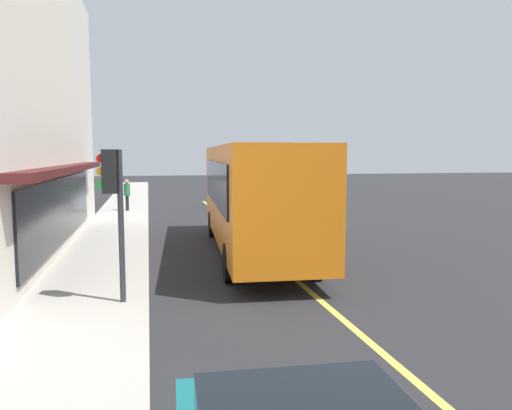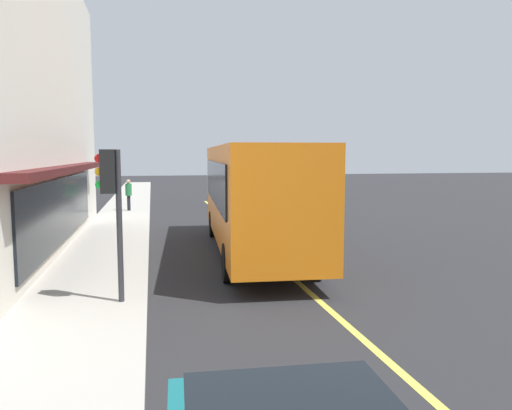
# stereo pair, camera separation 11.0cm
# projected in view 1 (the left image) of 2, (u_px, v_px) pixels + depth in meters

# --- Properties ---
(ground) EXTENTS (120.00, 120.00, 0.00)m
(ground) POSITION_uv_depth(u_px,v_px,m) (261.00, 250.00, 16.75)
(ground) COLOR #28282B
(sidewalk) EXTENTS (80.00, 2.68, 0.15)m
(sidewalk) POSITION_uv_depth(u_px,v_px,m) (105.00, 255.00, 15.66)
(sidewalk) COLOR #B2ADA3
(sidewalk) RESTS_ON ground
(lane_centre_stripe) EXTENTS (36.00, 0.16, 0.01)m
(lane_centre_stripe) POSITION_uv_depth(u_px,v_px,m) (261.00, 250.00, 16.75)
(lane_centre_stripe) COLOR #D8D14C
(lane_centre_stripe) RESTS_ON ground
(bus) EXTENTS (11.27, 3.22, 3.50)m
(bus) POSITION_uv_depth(u_px,v_px,m) (254.00, 193.00, 16.09)
(bus) COLOR orange
(bus) RESTS_ON ground
(traffic_light) EXTENTS (0.30, 0.52, 3.20)m
(traffic_light) POSITION_uv_depth(u_px,v_px,m) (112.00, 189.00, 10.17)
(traffic_light) COLOR #2D2D33
(traffic_light) RESTS_ON sidewalk
(car_white) EXTENTS (4.40, 2.06, 1.52)m
(car_white) POSITION_uv_depth(u_px,v_px,m) (238.00, 196.00, 29.84)
(car_white) COLOR white
(car_white) RESTS_ON ground
(pedestrian_at_corner) EXTENTS (0.34, 0.34, 1.71)m
(pedestrian_at_corner) POSITION_uv_depth(u_px,v_px,m) (127.00, 192.00, 27.14)
(pedestrian_at_corner) COLOR black
(pedestrian_at_corner) RESTS_ON sidewalk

